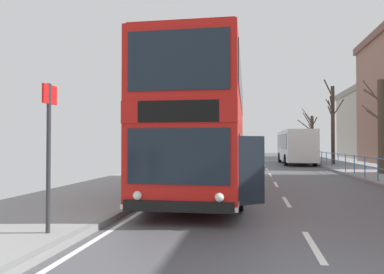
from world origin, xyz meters
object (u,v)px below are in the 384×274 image
(bus_stop_sign_near, at_px, (49,141))
(bare_tree_far_02, at_px, (312,135))
(double_decker_bus_main, at_px, (206,128))
(bare_tree_far_00, at_px, (333,122))
(background_building_02, at_px, (384,123))
(background_bus_far_lane, at_px, (295,146))
(bare_tree_far_01, at_px, (381,122))

(bus_stop_sign_near, bearing_deg, bare_tree_far_02, 73.65)
(double_decker_bus_main, bearing_deg, bare_tree_far_00, 65.10)
(bus_stop_sign_near, xyz_separation_m, background_building_02, (20.45, 42.10, 2.65))
(background_bus_far_lane, relative_size, bare_tree_far_02, 1.57)
(bus_stop_sign_near, relative_size, bare_tree_far_01, 0.46)
(bare_tree_far_00, distance_m, background_building_02, 20.08)
(bare_tree_far_00, height_order, bare_tree_far_02, bare_tree_far_00)
(bare_tree_far_00, bearing_deg, double_decker_bus_main, -114.90)
(double_decker_bus_main, distance_m, background_bus_far_lane, 20.86)
(bus_stop_sign_near, distance_m, bare_tree_far_01, 18.81)
(bare_tree_far_00, xyz_separation_m, bare_tree_far_01, (0.55, -9.49, -0.65))
(bare_tree_far_02, bearing_deg, bare_tree_far_00, -90.67)
(bus_stop_sign_near, height_order, background_building_02, background_building_02)
(double_decker_bus_main, height_order, bus_stop_sign_near, double_decker_bus_main)
(background_bus_far_lane, distance_m, bare_tree_far_01, 12.18)
(background_bus_far_lane, relative_size, bare_tree_far_01, 1.55)
(background_bus_far_lane, bearing_deg, double_decker_bus_main, -105.49)
(background_bus_far_lane, xyz_separation_m, background_building_02, (12.79, 15.22, 2.86))
(double_decker_bus_main, distance_m, bare_tree_far_01, 12.27)
(double_decker_bus_main, height_order, bare_tree_far_00, bare_tree_far_00)
(background_building_02, bearing_deg, bare_tree_far_02, -148.23)
(bus_stop_sign_near, height_order, bare_tree_far_02, bare_tree_far_02)
(background_bus_far_lane, distance_m, bare_tree_far_02, 9.62)
(double_decker_bus_main, distance_m, bare_tree_far_02, 30.39)
(bus_stop_sign_near, bearing_deg, bare_tree_far_01, 54.24)
(bus_stop_sign_near, relative_size, bare_tree_far_00, 0.39)
(background_building_02, bearing_deg, bare_tree_far_00, -120.00)
(bare_tree_far_02, xyz_separation_m, background_building_02, (9.90, 6.13, 1.62))
(double_decker_bus_main, relative_size, background_building_02, 0.84)
(background_bus_far_lane, relative_size, bus_stop_sign_near, 3.33)
(bare_tree_far_01, bearing_deg, bus_stop_sign_near, -125.76)
(double_decker_bus_main, bearing_deg, bare_tree_far_01, 43.58)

